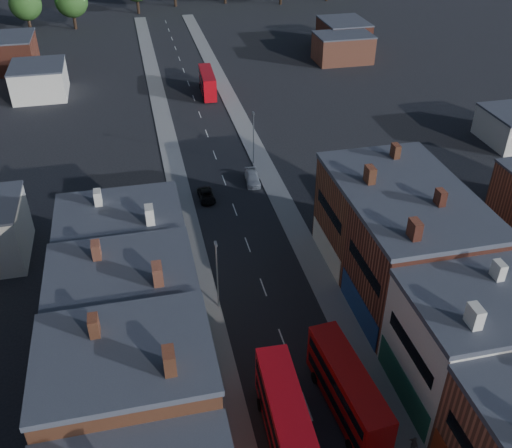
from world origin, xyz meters
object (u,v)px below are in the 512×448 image
bus_2 (207,82)px  car_3 (252,178)px  car_2 (206,196)px  bus_1 (347,389)px  ped_3 (414,445)px  bus_0 (287,423)px

bus_2 → car_3: size_ratio=2.19×
bus_2 → car_2: bearing=-96.4°
bus_1 → ped_3: size_ratio=6.70×
bus_0 → car_3: bus_0 is taller
car_2 → bus_1: bearing=-82.3°
car_2 → ped_3: bearing=-78.5°
ped_3 → car_3: bearing=-11.5°
ped_3 → bus_1: bearing=21.7°
bus_2 → ped_3: 79.42m
car_2 → car_3: bearing=21.8°
bus_1 → car_3: bearing=84.0°
bus_1 → ped_3: (3.74, -4.97, -1.64)m
car_2 → ped_3: size_ratio=2.50×
car_3 → ped_3: 44.57m
bus_1 → car_2: bus_1 is taller
car_2 → bus_0: bearing=-91.3°
ped_3 → bus_2: bearing=-12.5°
bus_0 → car_2: 38.60m
bus_0 → car_3: size_ratio=2.52×
car_2 → bus_2: bearing=79.0°
car_2 → ped_3: 42.56m
bus_0 → bus_1: bearing=22.4°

